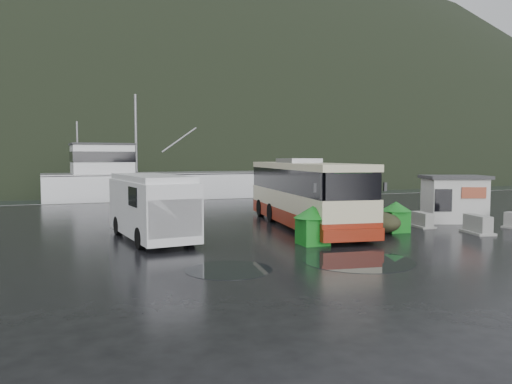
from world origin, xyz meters
name	(u,v)px	position (x,y,z in m)	size (l,w,h in m)	color
ground	(279,236)	(0.00, 0.00, 0.00)	(160.00, 160.00, 0.00)	black
harbor_water	(105,171)	(0.00, 110.00, 0.00)	(300.00, 180.00, 0.02)	black
quay_edge	(183,200)	(0.00, 20.00, 0.00)	(160.00, 0.60, 1.50)	#999993
headland	(106,164)	(10.00, 250.00, 0.00)	(780.00, 540.00, 570.00)	black
coach_bus	(304,226)	(2.50, 2.55, 0.00)	(3.10, 12.44, 3.52)	beige
white_van	(152,239)	(-5.55, 1.08, 0.00)	(2.31, 6.74, 2.82)	white
waste_bin_left	(313,244)	(0.39, -2.53, 0.00)	(1.14, 1.14, 1.59)	#167F1F
waste_bin_right	(395,232)	(5.68, -0.85, 0.00)	(1.04, 1.04, 1.46)	#167F1F
dome_tent	(379,232)	(4.84, -0.75, 0.00)	(1.84, 2.57, 1.01)	#33341F
ticket_kiosk	(453,222)	(10.95, 1.10, 0.00)	(3.27, 2.48, 2.56)	silver
jersey_barrier_a	(422,227)	(7.94, 0.01, 0.00)	(0.76, 1.52, 0.76)	#999993
jersey_barrier_b	(477,234)	(8.93, -2.65, 0.00)	(0.86, 1.72, 0.86)	#999993
fishing_trawler	(169,193)	(0.45, 28.20, 0.00)	(27.45, 6.01, 10.98)	white
puddles	(317,264)	(-1.18, -5.87, 0.00)	(7.91, 3.88, 0.01)	black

